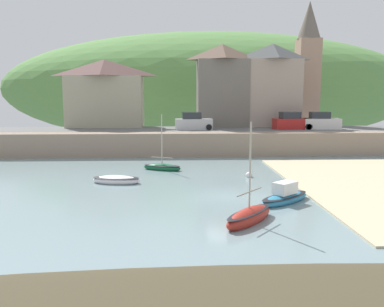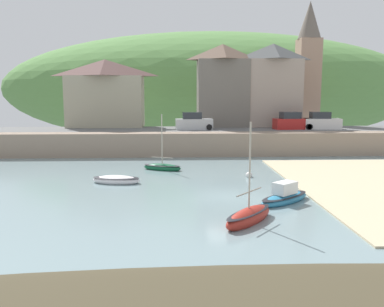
{
  "view_description": "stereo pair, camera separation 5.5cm",
  "coord_description": "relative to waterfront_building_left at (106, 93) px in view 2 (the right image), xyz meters",
  "views": [
    {
      "loc": [
        -3.33,
        -24.74,
        6.37
      ],
      "look_at": [
        -2.09,
        3.55,
        2.2
      ],
      "focal_mm": 37.99,
      "sensor_mm": 36.0,
      "label": 1
    },
    {
      "loc": [
        -3.28,
        -24.74,
        6.37
      ],
      "look_at": [
        -2.09,
        3.55,
        2.2
      ],
      "focal_mm": 37.99,
      "sensor_mm": 36.0,
      "label": 2
    }
  ],
  "objects": [
    {
      "name": "mooring_buoy",
      "position": [
        14.05,
        -19.47,
        -6.34
      ],
      "size": [
        0.52,
        0.52,
        0.52
      ],
      "color": "silver",
      "rests_on": "ground"
    },
    {
      "name": "sailboat_blue_trim",
      "position": [
        14.81,
        -26.82,
        -6.16
      ],
      "size": [
        3.94,
        3.52,
        1.38
      ],
      "rotation": [
        0.0,
        0.0,
        0.68
      ],
      "color": "teal",
      "rests_on": "ground"
    },
    {
      "name": "church_with_spire",
      "position": [
        25.96,
        4.0,
        4.07
      ],
      "size": [
        3.0,
        3.0,
        15.86
      ],
      "color": "#A2826A",
      "rests_on": "ground"
    },
    {
      "name": "ground",
      "position": [
        13.03,
        -34.76,
        -6.33
      ],
      "size": [
        48.0,
        41.0,
        0.61
      ],
      "color": "gray"
    },
    {
      "name": "parked_car_near_slipway",
      "position": [
        10.43,
        -4.5,
        -3.29
      ],
      "size": [
        4.19,
        1.93,
        1.95
      ],
      "rotation": [
        0.0,
        0.0,
        0.06
      ],
      "color": "#BABDBE",
      "rests_on": "ground"
    },
    {
      "name": "waterfront_building_centre",
      "position": [
        14.17,
        0.0,
        0.94
      ],
      "size": [
        6.37,
        4.88,
        9.9
      ],
      "color": "#6C645B",
      "rests_on": "ground"
    },
    {
      "name": "sailboat_white_hull",
      "position": [
        7.25,
        -16.12,
        -6.25
      ],
      "size": [
        3.51,
        2.27,
        4.83
      ],
      "rotation": [
        0.0,
        0.0,
        -0.39
      ],
      "color": "#125431",
      "rests_on": "ground"
    },
    {
      "name": "parked_car_by_wall",
      "position": [
        21.57,
        -4.5,
        -3.29
      ],
      "size": [
        4.26,
        2.15,
        1.95
      ],
      "rotation": [
        0.0,
        0.0,
        0.11
      ],
      "color": "#B2201E",
      "rests_on": "ground"
    },
    {
      "name": "waterfront_building_left",
      "position": [
        0.0,
        0.0,
        0.0
      ],
      "size": [
        9.24,
        5.01,
        8.04
      ],
      "color": "tan",
      "rests_on": "ground"
    },
    {
      "name": "waterfront_building_right",
      "position": [
        20.33,
        0.0,
        0.99
      ],
      "size": [
        6.74,
        4.64,
        9.98
      ],
      "color": "#A49283",
      "rests_on": "ground"
    },
    {
      "name": "sailboat_far_left",
      "position": [
        12.0,
        -30.54,
        -6.17
      ],
      "size": [
        3.3,
        3.64,
        5.25
      ],
      "rotation": [
        0.0,
        0.0,
        0.87
      ],
      "color": "#A72A1F",
      "rests_on": "ground"
    },
    {
      "name": "hillside_backdrop",
      "position": [
        16.06,
        30.0,
        0.83
      ],
      "size": [
        80.0,
        44.0,
        20.92
      ],
      "color": "#5A8C47",
      "rests_on": "ground"
    },
    {
      "name": "parked_car_end_of_row",
      "position": [
        24.99,
        -4.5,
        -3.29
      ],
      "size": [
        4.2,
        1.95,
        1.95
      ],
      "rotation": [
        0.0,
        0.0,
        -0.06
      ],
      "color": "silver",
      "rests_on": "ground"
    },
    {
      "name": "quay_seawall",
      "position": [
        11.63,
        -7.7,
        -5.14
      ],
      "size": [
        48.0,
        9.4,
        2.4
      ],
      "color": "gray",
      "rests_on": "ground"
    },
    {
      "name": "sailboat_tall_mast",
      "position": [
        4.1,
        -21.11,
        -6.27
      ],
      "size": [
        3.65,
        1.98,
        0.72
      ],
      "rotation": [
        0.0,
        0.0,
        -0.18
      ],
      "color": "white",
      "rests_on": "ground"
    }
  ]
}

